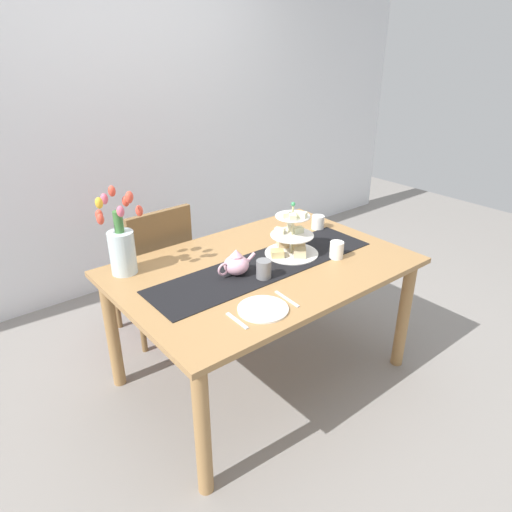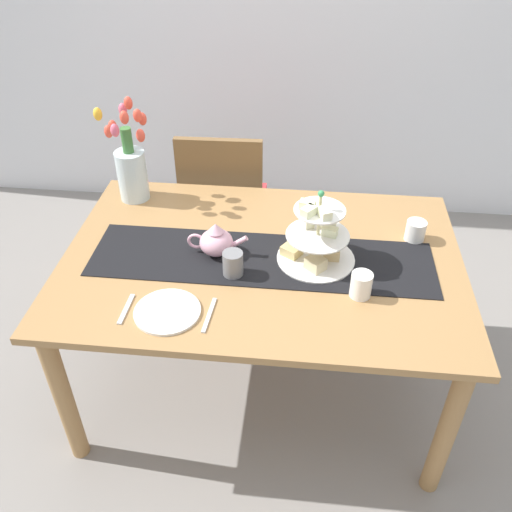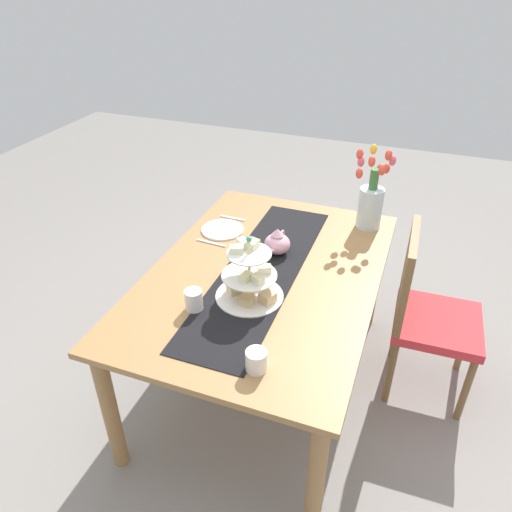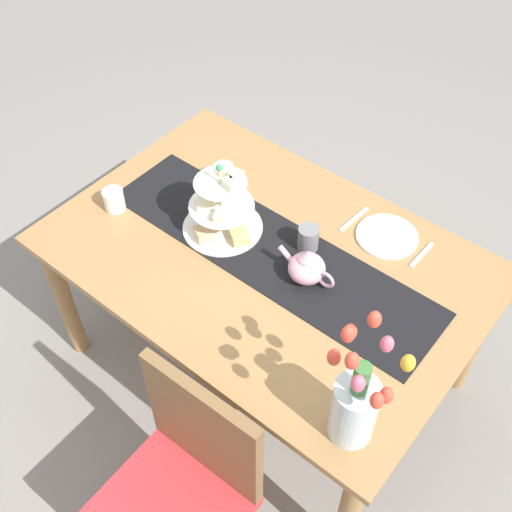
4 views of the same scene
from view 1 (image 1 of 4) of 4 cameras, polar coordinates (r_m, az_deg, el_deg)
The scene contains 14 objects.
ground_plane at distance 2.87m, azimuth 0.77°, elevation -14.13°, with size 8.00×8.00×0.00m, color gray.
room_wall_rear at distance 3.65m, azimuth -16.32°, elevation 16.09°, with size 6.00×0.08×2.60m, color silver.
dining_table at distance 2.52m, azimuth 0.86°, elevation -2.99°, with size 1.55×1.05×0.73m.
chair_left at distance 3.02m, azimuth -12.42°, elevation -1.35°, with size 0.43×0.43×0.91m.
table_runner at distance 2.46m, azimuth 1.16°, elevation -1.18°, with size 1.32×0.34×0.00m, color black.
tiered_cake_stand at distance 2.57m, azimuth 4.36°, elevation 2.05°, with size 0.30×0.30×0.30m.
teapot at distance 2.35m, azimuth -2.47°, elevation -0.99°, with size 0.24×0.13×0.14m.
tulip_vase at distance 2.42m, azimuth -16.27°, elevation 1.40°, with size 0.21×0.20×0.45m.
cream_jug at distance 2.96m, azimuth 7.64°, elevation 4.15°, with size 0.08×0.08×0.09m, color white.
dinner_plate_left at distance 2.08m, azimuth 0.86°, elevation -6.55°, with size 0.23×0.23×0.01m, color white.
fork_left at distance 2.00m, azimuth -2.36°, elevation -7.98°, with size 0.02×0.15×0.01m, color silver.
knife_left at distance 2.16m, azimuth 3.83°, elevation -5.30°, with size 0.01×0.17×0.01m, color silver.
mug_grey at distance 2.32m, azimuth 0.96°, elevation -1.63°, with size 0.08×0.08×0.10m, color slate.
mug_white_text at distance 2.57m, azimuth 9.91°, elevation 0.73°, with size 0.08×0.08×0.10m, color white.
Camera 1 is at (-1.43, -1.70, 1.83)m, focal length 32.43 mm.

